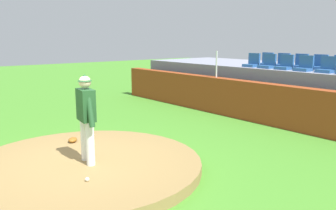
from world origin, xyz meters
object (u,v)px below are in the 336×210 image
at_px(stadium_chair_0, 252,63).
at_px(stadium_chair_3, 304,66).
at_px(stadium_chair_6, 266,62).
at_px(stadium_chair_4, 327,67).
at_px(stadium_chair_2, 285,65).
at_px(pitcher, 86,112).
at_px(fielding_glove, 73,140).
at_px(stadium_chair_9, 319,65).
at_px(stadium_chair_1, 268,64).
at_px(baseball, 87,179).
at_px(stadium_chair_8, 300,64).
at_px(stadium_chair_7, 282,63).

height_order(stadium_chair_0, stadium_chair_3, same).
bearing_deg(stadium_chair_6, stadium_chair_4, 163.02).
bearing_deg(stadium_chair_2, stadium_chair_6, -32.73).
relative_size(pitcher, stadium_chair_3, 3.57).
xyz_separation_m(fielding_glove, stadium_chair_9, (1.75, 8.14, 1.53)).
distance_m(pitcher, stadium_chair_1, 7.66).
distance_m(fielding_glove, stadium_chair_0, 7.41).
bearing_deg(stadium_chair_4, baseball, 89.44).
distance_m(stadium_chair_4, stadium_chair_8, 1.68).
relative_size(fielding_glove, stadium_chair_6, 0.60).
height_order(stadium_chair_0, stadium_chair_1, same).
bearing_deg(pitcher, baseball, -18.52).
relative_size(stadium_chair_1, stadium_chair_7, 1.00).
xyz_separation_m(stadium_chair_1, stadium_chair_4, (2.11, 0.04, 0.00)).
xyz_separation_m(stadium_chair_0, stadium_chair_8, (1.39, 0.90, 0.00)).
relative_size(stadium_chair_0, stadium_chair_8, 1.00).
distance_m(pitcher, stadium_chair_9, 8.51).
distance_m(baseball, stadium_chair_9, 9.09).
distance_m(fielding_glove, stadium_chair_8, 8.35).
xyz_separation_m(stadium_chair_2, stadium_chair_3, (0.71, -0.01, 0.00)).
bearing_deg(stadium_chair_1, fielding_glove, 87.08).
relative_size(pitcher, stadium_chair_2, 3.57).
height_order(baseball, stadium_chair_1, stadium_chair_1).
relative_size(baseball, stadium_chair_6, 0.15).
xyz_separation_m(baseball, stadium_chair_1, (-2.03, 8.00, 1.55)).
height_order(pitcher, stadium_chair_7, stadium_chair_7).
xyz_separation_m(pitcher, baseball, (0.87, -0.45, -1.00)).
distance_m(baseball, stadium_chair_8, 9.17).
bearing_deg(baseball, stadium_chair_1, 104.23).
height_order(pitcher, stadium_chair_6, stadium_chair_6).
bearing_deg(stadium_chair_6, stadium_chair_7, 178.66).
xyz_separation_m(stadium_chair_2, stadium_chair_9, (0.70, 0.94, 0.00)).
bearing_deg(stadium_chair_4, pitcher, 82.92).
height_order(stadium_chair_1, stadium_chair_7, same).
distance_m(stadium_chair_2, stadium_chair_4, 1.42).
bearing_deg(baseball, fielding_glove, 161.58).
relative_size(stadium_chair_0, stadium_chair_3, 1.00).
bearing_deg(stadium_chair_8, baseball, 98.60).
xyz_separation_m(stadium_chair_2, stadium_chair_8, (-0.01, 0.93, 0.00)).
xyz_separation_m(stadium_chair_0, stadium_chair_2, (1.39, -0.04, 0.00)).
distance_m(fielding_glove, stadium_chair_4, 7.81).
bearing_deg(stadium_chair_0, stadium_chair_7, -129.03).
relative_size(stadium_chair_2, stadium_chair_6, 1.00).
xyz_separation_m(stadium_chair_6, stadium_chair_7, (0.71, -0.02, 0.00)).
height_order(stadium_chair_4, stadium_chair_7, same).
height_order(stadium_chair_0, stadium_chair_8, same).
bearing_deg(baseball, stadium_chair_2, 99.54).
xyz_separation_m(baseball, stadium_chair_2, (-1.35, 8.00, 1.55)).
xyz_separation_m(fielding_glove, stadium_chair_8, (1.04, 8.14, 1.53)).
bearing_deg(stadium_chair_8, stadium_chair_1, 54.05).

